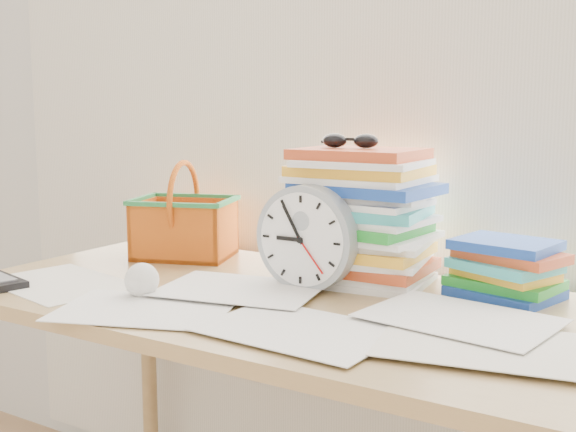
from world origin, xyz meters
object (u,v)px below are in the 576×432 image
Objects in this scene: desk at (280,331)px; basket at (184,210)px; paper_stack at (362,216)px; clock at (307,238)px; book_stack at (505,269)px.

basket is at bearing 154.52° from desk.
desk is 0.50m from basket.
paper_stack reaches higher than desk.
basket is at bearing 163.84° from clock.
clock is 0.41m from book_stack.
basket reaches higher than clock.
book_stack is 0.97× the size of basket.
desk is at bearing -107.76° from clock.
clock is 0.46m from basket.
book_stack is at bearing 30.71° from desk.
book_stack is (0.39, 0.23, 0.13)m from desk.
clock reaches higher than desk.
clock reaches higher than book_stack.
basket reaches higher than desk.
clock is (-0.07, -0.13, -0.04)m from paper_stack.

